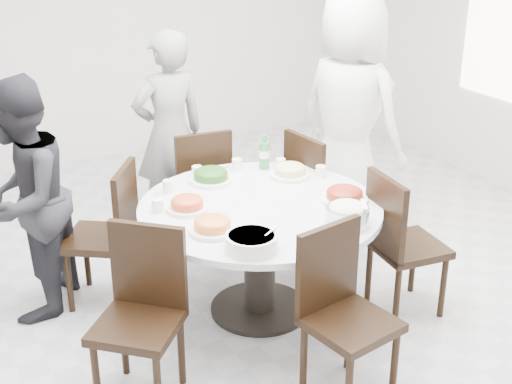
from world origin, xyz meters
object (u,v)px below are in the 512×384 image
chair_n (197,186)px  soup_bowl (251,242)px  chair_se (409,244)px  beverage_bottle (264,152)px  chair_s (351,320)px  chair_ne (323,193)px  diner_right (350,117)px  diner_middle (169,134)px  diner_left (24,200)px  chair_sw (137,322)px  rice_bowl (347,216)px  dining_table (260,259)px  chair_nw (100,235)px

chair_n → soup_bowl: (-0.37, -1.56, 0.32)m
chair_se → beverage_bottle: 1.16m
chair_s → beverage_bottle: (0.32, 1.50, 0.40)m
chair_ne → chair_n: (-0.76, 0.57, 0.00)m
diner_right → diner_middle: 1.38m
diner_middle → diner_left: bearing=26.1°
chair_se → diner_left: 2.41m
chair_ne → diner_right: (0.38, 0.23, 0.46)m
chair_s → diner_middle: (-0.04, 2.36, 0.33)m
chair_se → diner_middle: (-0.86, 1.82, 0.33)m
chair_sw → rice_bowl: bearing=41.9°
dining_table → chair_n: chair_n is taller
chair_se → diner_middle: diner_middle is taller
chair_s → rice_bowl: bearing=49.1°
chair_n → diner_left: size_ratio=0.61×
chair_nw → diner_left: size_ratio=0.61×
chair_ne → diner_middle: 1.26m
dining_table → diner_left: bearing=150.5°
chair_ne → chair_s: (-0.80, -1.47, 0.00)m
rice_bowl → chair_s: bearing=-121.4°
chair_s → beverage_bottle: bearing=68.6°
diner_right → beverage_bottle: diner_right is taller
chair_nw → diner_left: (-0.42, 0.10, 0.30)m
chair_se → soup_bowl: bearing=99.5°
chair_sw → diner_middle: size_ratio=0.59×
chair_ne → chair_s: bearing=144.7°
chair_s → diner_middle: size_ratio=0.59×
diner_left → rice_bowl: 1.98m
diner_right → rice_bowl: (-0.88, -1.22, -0.14)m
dining_table → diner_middle: bearing=91.0°
diner_left → dining_table: bearing=94.9°
chair_s → diner_left: bearing=117.7°
dining_table → chair_ne: 0.96m
chair_s → diner_right: diner_right is taller
chair_s → diner_middle: diner_middle is taller
diner_right → rice_bowl: diner_right is taller
chair_sw → chair_se: size_ratio=1.00×
diner_right → chair_s: bearing=127.3°
chair_se → soup_bowl: (-1.16, -0.06, 0.32)m
chair_n → beverage_bottle: size_ratio=3.84×
chair_s → chair_n: bearing=79.4°
chair_ne → beverage_bottle: beverage_bottle is taller
chair_sw → diner_middle: 2.10m
dining_table → chair_s: (0.01, -0.97, 0.10)m
rice_bowl → chair_se: bearing=5.7°
chair_ne → diner_right: bearing=-65.0°
chair_ne → chair_sw: size_ratio=1.00×
chair_ne → chair_se: bearing=174.7°
chair_ne → rice_bowl: bearing=146.2°
chair_ne → chair_se: size_ratio=1.00×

